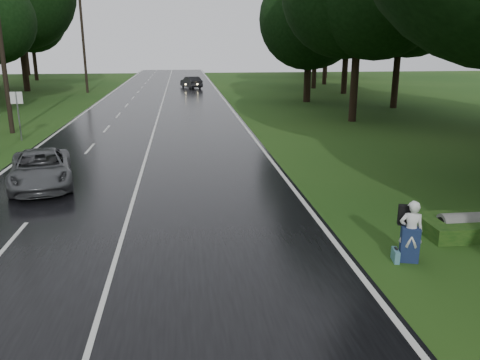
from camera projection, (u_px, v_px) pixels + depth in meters
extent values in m
plane|color=#254715|center=(114.00, 266.00, 11.85)|extent=(160.00, 160.00, 0.00)
cube|color=black|center=(155.00, 128.00, 30.95)|extent=(12.00, 140.00, 0.04)
cube|color=silver|center=(155.00, 128.00, 30.94)|extent=(0.12, 140.00, 0.01)
imported|color=#4A4C4F|center=(41.00, 169.00, 18.24)|extent=(3.23, 5.12, 1.32)
imported|color=black|center=(191.00, 82.00, 58.13)|extent=(2.70, 4.40, 1.37)
imported|color=silver|center=(411.00, 231.00, 11.92)|extent=(0.66, 0.53, 1.59)
cube|color=#16254A|center=(410.00, 244.00, 12.02)|extent=(0.51, 0.41, 0.89)
cube|color=black|center=(406.00, 215.00, 12.03)|extent=(0.40, 0.28, 0.51)
cube|color=teal|center=(395.00, 255.00, 12.10)|extent=(0.20, 0.45, 0.31)
cylinder|color=slate|center=(460.00, 234.00, 13.85)|extent=(1.26, 0.63, 0.63)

